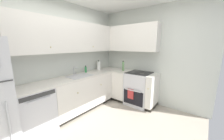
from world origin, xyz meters
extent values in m
cube|color=#A89E8E|center=(0.00, 0.00, -0.01)|extent=(3.65, 2.90, 0.02)
cube|color=silver|center=(0.00, 1.47, 1.30)|extent=(3.75, 0.05, 2.61)
cube|color=silver|center=(1.85, 0.00, 1.30)|extent=(0.05, 3.00, 2.61)
cylinder|color=silver|center=(-1.17, 0.70, 0.58)|extent=(0.02, 0.02, 0.64)
cube|color=silver|center=(-0.72, 1.15, 0.43)|extent=(0.60, 0.60, 0.85)
cube|color=#333333|center=(-0.72, 0.85, 0.80)|extent=(0.55, 0.01, 0.07)
cube|color=silver|center=(-0.72, 0.83, 0.73)|extent=(0.36, 0.02, 0.02)
cube|color=silver|center=(0.40, 1.15, 0.47)|extent=(1.64, 0.60, 0.76)
cube|color=black|center=(0.40, 1.18, 0.04)|extent=(1.64, 0.54, 0.09)
sphere|color=tan|center=(0.04, 0.84, 0.62)|extent=(0.02, 0.02, 0.02)
sphere|color=tan|center=(0.77, 0.84, 0.62)|extent=(0.02, 0.02, 0.02)
cube|color=beige|center=(0.40, 1.15, 0.87)|extent=(2.85, 0.60, 0.03)
cube|color=silver|center=(1.52, 0.66, 0.47)|extent=(0.60, 0.39, 0.76)
cube|color=black|center=(1.55, 0.66, 0.04)|extent=(0.54, 0.39, 0.09)
cube|color=silver|center=(1.52, -0.25, 0.47)|extent=(0.60, 0.15, 0.76)
cube|color=black|center=(1.55, -0.25, 0.04)|extent=(0.54, 0.15, 0.09)
sphere|color=tan|center=(1.21, -0.25, 0.62)|extent=(0.02, 0.02, 0.02)
cube|color=beige|center=(1.52, 0.66, 0.87)|extent=(0.60, 0.39, 0.03)
cube|color=beige|center=(1.52, -0.25, 0.87)|extent=(0.60, 0.15, 0.03)
cube|color=silver|center=(1.54, 0.14, 0.44)|extent=(0.64, 0.62, 0.89)
cube|color=black|center=(1.22, 0.14, 0.28)|extent=(0.02, 0.55, 0.37)
cube|color=silver|center=(1.20, 0.14, 0.49)|extent=(0.02, 0.43, 0.02)
cube|color=black|center=(1.54, 0.14, 0.90)|extent=(0.59, 0.60, 0.01)
cube|color=silver|center=(1.85, 0.14, 0.96)|extent=(0.03, 0.60, 0.15)
cylinder|color=#4C4C4C|center=(1.40, 0.01, 0.91)|extent=(0.11, 0.11, 0.01)
cylinder|color=#4C4C4C|center=(1.40, 0.28, 0.91)|extent=(0.11, 0.11, 0.01)
cylinder|color=#4C4C4C|center=(1.69, 0.01, 0.91)|extent=(0.11, 0.11, 0.01)
cylinder|color=#4C4C4C|center=(1.69, 0.28, 0.91)|extent=(0.11, 0.11, 0.01)
cube|color=#B23333|center=(1.19, 0.20, 0.38)|extent=(0.02, 0.17, 0.26)
cube|color=silver|center=(0.24, 1.29, 1.81)|extent=(2.53, 0.32, 0.71)
sphere|color=tan|center=(-0.31, 1.12, 1.58)|extent=(0.02, 0.02, 0.02)
sphere|color=tan|center=(0.80, 1.12, 1.58)|extent=(0.02, 0.02, 0.02)
cube|color=silver|center=(1.66, 0.59, 1.81)|extent=(0.32, 1.72, 0.71)
cube|color=#B7B7BC|center=(0.33, 1.12, 0.89)|extent=(0.57, 0.40, 0.01)
cube|color=gray|center=(0.33, 1.12, 0.84)|extent=(0.52, 0.36, 0.09)
cube|color=#99999E|center=(0.33, 1.12, 0.86)|extent=(0.02, 0.35, 0.06)
cylinder|color=silver|center=(0.33, 1.35, 0.99)|extent=(0.02, 0.02, 0.20)
cylinder|color=silver|center=(0.33, 1.27, 1.08)|extent=(0.02, 0.15, 0.02)
cylinder|color=silver|center=(0.38, 1.35, 0.92)|extent=(0.02, 0.02, 0.06)
cylinder|color=#338C4C|center=(0.69, 1.33, 0.97)|extent=(0.06, 0.06, 0.16)
cylinder|color=#262626|center=(0.69, 1.33, 1.06)|extent=(0.03, 0.03, 0.03)
cylinder|color=white|center=(1.18, 1.31, 1.01)|extent=(0.11, 0.11, 0.25)
cylinder|color=#3F3F3F|center=(1.18, 1.31, 1.03)|extent=(0.02, 0.02, 0.31)
cylinder|color=#729E66|center=(1.52, 0.66, 1.02)|extent=(0.07, 0.07, 0.26)
cylinder|color=black|center=(1.52, 0.66, 1.16)|extent=(0.04, 0.04, 0.02)
camera|label=1|loc=(-1.50, -1.30, 1.62)|focal=20.09mm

